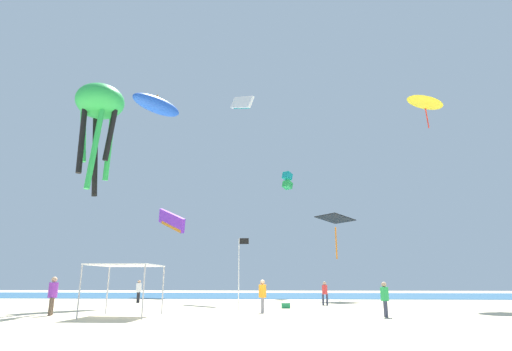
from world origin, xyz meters
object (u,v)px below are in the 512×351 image
object	(u,v)px
person_near_tent	(385,296)
kite_box_teal	(287,181)
person_leftmost	(53,293)
kite_parafoil_white	(242,103)
kite_octopus_green	(100,107)
cooler_box	(286,305)
person_rightmost	(263,293)
kite_delta_yellow	(426,100)
person_central	(325,291)
kite_parafoil_purple	(172,221)
kite_diamond_black	(335,221)
person_far_shore	(139,289)
canopy_tent	(126,267)
banner_flag	(240,267)
kite_inflatable_blue	(157,105)

from	to	relation	value
person_near_tent	kite_box_teal	world-z (taller)	kite_box_teal
person_leftmost	kite_parafoil_white	bearing A→B (deg)	143.61
person_near_tent	kite_octopus_green	xyz separation A→B (m)	(-17.17, 4.16, 12.21)
cooler_box	person_rightmost	bearing A→B (deg)	-107.84
kite_box_teal	kite_delta_yellow	bearing A→B (deg)	168.07
kite_delta_yellow	person_leftmost	bearing A→B (deg)	-43.26
person_central	kite_box_teal	xyz separation A→B (m)	(-2.31, 16.62, 12.38)
person_leftmost	kite_parafoil_purple	xyz separation A→B (m)	(-1.18, 25.40, 7.32)
person_leftmost	kite_diamond_black	xyz separation A→B (m)	(16.62, 18.28, 6.13)
person_far_shore	kite_delta_yellow	size ratio (longest dim) A/B	0.45
kite_delta_yellow	kite_box_teal	world-z (taller)	kite_delta_yellow
kite_diamond_black	person_rightmost	bearing A→B (deg)	-58.71
kite_parafoil_purple	kite_delta_yellow	xyz separation A→B (m)	(25.58, -12.15, 8.71)
kite_octopus_green	kite_box_teal	bearing A→B (deg)	-114.45
kite_parafoil_white	person_near_tent	bearing A→B (deg)	-12.85
person_far_shore	cooler_box	world-z (taller)	person_far_shore
cooler_box	kite_delta_yellow	world-z (taller)	kite_delta_yellow
person_far_shore	kite_parafoil_white	xyz separation A→B (m)	(7.12, 9.72, 20.40)
kite_parafoil_purple	canopy_tent	bearing A→B (deg)	-37.33
person_central	person_near_tent	bearing A→B (deg)	97.41
kite_delta_yellow	kite_octopus_green	xyz separation A→B (m)	(-25.08, -9.01, -3.97)
banner_flag	kite_box_teal	xyz separation A→B (m)	(3.19, 23.01, 10.87)
banner_flag	cooler_box	xyz separation A→B (m)	(2.67, 2.70, -2.29)
person_near_tent	kite_parafoil_purple	distance (m)	31.76
banner_flag	person_central	bearing A→B (deg)	49.24
banner_flag	cooler_box	size ratio (longest dim) A/B	7.27
cooler_box	kite_box_teal	bearing A→B (deg)	88.53
kite_delta_yellow	banner_flag	bearing A→B (deg)	-39.92
person_rightmost	banner_flag	bearing A→B (deg)	48.98
person_central	cooler_box	world-z (taller)	person_central
cooler_box	canopy_tent	bearing A→B (deg)	-139.57
person_leftmost	person_central	size ratio (longest dim) A/B	1.15
kite_box_teal	kite_inflatable_blue	bearing A→B (deg)	84.39
canopy_tent	kite_delta_yellow	size ratio (longest dim) A/B	0.81
canopy_tent	kite_box_teal	world-z (taller)	kite_box_teal
person_rightmost	cooler_box	xyz separation A→B (m)	(1.28, 3.98, -0.85)
kite_inflatable_blue	kite_box_teal	world-z (taller)	kite_inflatable_blue
person_rightmost	kite_inflatable_blue	xyz separation A→B (m)	(-10.24, 10.83, 16.36)
person_rightmost	kite_parafoil_white	world-z (taller)	kite_parafoil_white
kite_octopus_green	person_near_tent	bearing A→B (deg)	171.87
person_rightmost	kite_diamond_black	distance (m)	18.07
canopy_tent	person_leftmost	world-z (taller)	canopy_tent
banner_flag	kite_diamond_black	size ratio (longest dim) A/B	1.02
kite_parafoil_purple	kite_octopus_green	distance (m)	21.69
kite_octopus_green	kite_parafoil_white	world-z (taller)	kite_parafoil_white
canopy_tent	person_central	bearing A→B (deg)	44.14
person_rightmost	kite_box_teal	bearing A→B (deg)	-2.60
person_central	banner_flag	xyz separation A→B (m)	(-5.51, -6.39, 1.50)
person_central	person_rightmost	xyz separation A→B (m)	(-4.12, -7.67, 0.06)
kite_inflatable_blue	kite_octopus_green	xyz separation A→B (m)	(-0.93, -9.05, -4.22)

